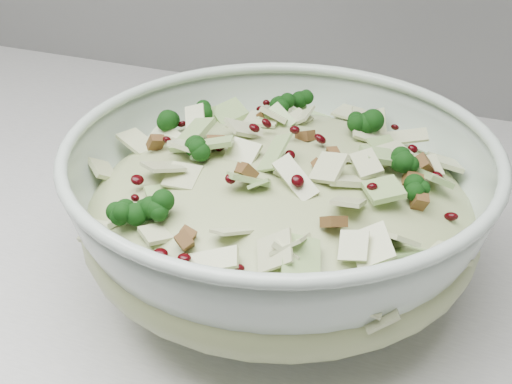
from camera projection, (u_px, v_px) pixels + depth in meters
mixing_bowl at (280, 214)px, 0.53m from camera, size 0.41×0.41×0.12m
salad at (280, 190)px, 0.51m from camera, size 0.40×0.40×0.13m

